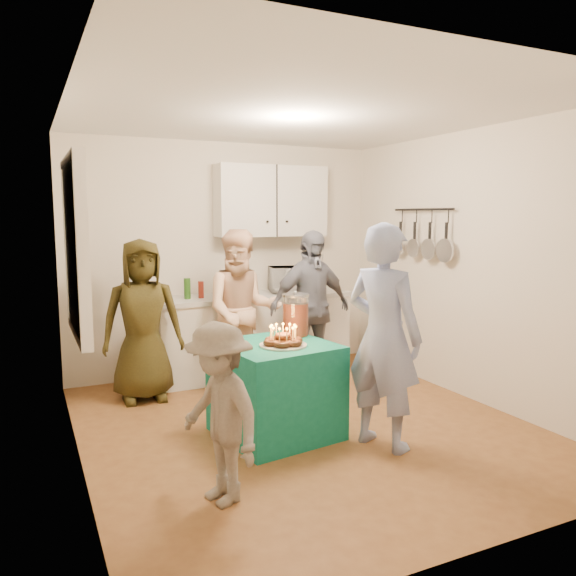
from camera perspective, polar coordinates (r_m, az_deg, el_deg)
name	(u,v)px	position (r m, az deg, el deg)	size (l,w,h in m)	color
floor	(306,426)	(4.93, 1.79, -13.86)	(4.00, 4.00, 0.00)	brown
ceiling	(307,112)	(4.67, 1.93, 17.42)	(4.00, 4.00, 0.00)	white
back_wall	(226,258)	(6.46, -6.28, 3.01)	(3.60, 3.60, 0.00)	silver
left_wall	(73,286)	(4.13, -20.97, 0.15)	(4.00, 4.00, 0.00)	silver
right_wall	(473,267)	(5.67, 18.27, 2.09)	(4.00, 4.00, 0.00)	silver
window_night	(73,248)	(4.41, -21.04, 3.83)	(0.04, 1.00, 1.20)	black
counter	(253,336)	(6.37, -3.58, -4.93)	(2.20, 0.58, 0.86)	white
countertop	(253,297)	(6.29, -3.62, -0.88)	(2.24, 0.62, 0.05)	beige
upper_cabinet	(271,201)	(6.49, -1.70, 8.81)	(1.30, 0.30, 0.80)	white
pot_rack	(421,233)	(6.13, 13.31, 5.43)	(0.12, 1.00, 0.60)	black
microwave	(293,279)	(6.47, 0.49, 0.89)	(0.53, 0.36, 0.29)	white
party_table	(276,389)	(4.64, -1.27, -10.26)	(0.85, 0.85, 0.76)	#11745D
donut_cake	(283,335)	(4.44, -0.50, -4.79)	(0.38, 0.38, 0.18)	#381C0C
punch_jar	(295,316)	(4.82, 0.77, -2.85)	(0.22, 0.22, 0.34)	#B9310E
man_birthday	(384,337)	(4.36, 9.68, -4.89)	(0.63, 0.42, 1.74)	#96A7DB
woman_back_left	(142,320)	(5.59, -14.58, -3.19)	(0.77, 0.50, 1.57)	brown
woman_back_center	(243,311)	(5.70, -4.63, -2.35)	(0.80, 0.63, 1.65)	#EFA27D
woman_back_right	(310,308)	(5.93, 2.30, -2.04)	(0.96, 0.40, 1.64)	black
child_near_left	(219,413)	(3.57, -6.98, -12.53)	(0.74, 0.42, 1.14)	#655B51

